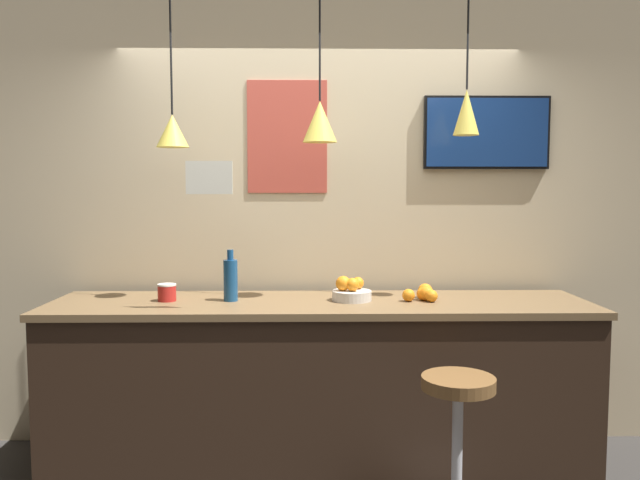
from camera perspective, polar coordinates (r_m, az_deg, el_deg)
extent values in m
cube|color=beige|center=(3.99, -0.12, 2.11)|extent=(8.00, 0.06, 2.90)
cube|color=black|center=(3.70, 0.00, -13.50)|extent=(3.02, 0.69, 0.95)
cube|color=brown|center=(3.57, 0.00, -5.92)|extent=(3.06, 0.73, 0.04)
cylinder|color=#B7B7BC|center=(3.15, 12.41, -19.15)|extent=(0.05, 0.05, 0.69)
cylinder|color=brown|center=(3.02, 12.53, -12.66)|extent=(0.34, 0.34, 0.06)
cylinder|color=beige|center=(3.59, 2.92, -5.09)|extent=(0.23, 0.23, 0.06)
sphere|color=orange|center=(3.64, 3.48, -3.94)|extent=(0.07, 0.07, 0.07)
sphere|color=orange|center=(3.57, 2.13, -3.99)|extent=(0.09, 0.09, 0.09)
sphere|color=orange|center=(3.56, 2.99, -4.10)|extent=(0.08, 0.08, 0.08)
sphere|color=orange|center=(3.72, 9.60, -4.59)|extent=(0.08, 0.08, 0.08)
sphere|color=orange|center=(3.59, 10.15, -5.06)|extent=(0.07, 0.07, 0.07)
sphere|color=orange|center=(3.64, 9.41, -4.87)|extent=(0.08, 0.08, 0.08)
sphere|color=orange|center=(3.62, 9.73, -4.84)|extent=(0.08, 0.08, 0.08)
sphere|color=orange|center=(3.65, 9.40, -4.87)|extent=(0.07, 0.07, 0.07)
sphere|color=orange|center=(3.59, 8.09, -5.02)|extent=(0.07, 0.07, 0.07)
cylinder|color=navy|center=(3.59, -8.18, -3.68)|extent=(0.08, 0.08, 0.24)
cylinder|color=navy|center=(3.58, -8.20, -1.35)|extent=(0.04, 0.04, 0.06)
cylinder|color=red|center=(3.67, -13.82, -4.76)|extent=(0.10, 0.10, 0.09)
cylinder|color=white|center=(3.66, -13.83, -4.00)|extent=(0.11, 0.11, 0.01)
cylinder|color=black|center=(3.73, -13.48, 16.85)|extent=(0.01, 0.01, 0.75)
cone|color=#EAD14C|center=(3.66, -13.34, 9.68)|extent=(0.18, 0.18, 0.18)
sphere|color=#F9EFCC|center=(3.65, -13.32, 8.57)|extent=(0.04, 0.04, 0.04)
cylinder|color=black|center=(3.66, -0.02, 17.84)|extent=(0.01, 0.01, 0.67)
cone|color=#EAD14C|center=(3.58, -0.02, 10.77)|extent=(0.20, 0.20, 0.23)
sphere|color=#F9EFCC|center=(3.58, -0.01, 9.24)|extent=(0.04, 0.04, 0.04)
cylinder|color=black|center=(3.77, 13.37, 17.83)|extent=(0.01, 0.01, 0.61)
cone|color=#EAD14C|center=(3.70, 13.24, 11.29)|extent=(0.15, 0.15, 0.26)
sphere|color=#F9EFCC|center=(3.69, 13.21, 9.62)|extent=(0.04, 0.04, 0.04)
cube|color=black|center=(4.11, 14.98, 9.46)|extent=(0.79, 0.04, 0.45)
cube|color=navy|center=(4.09, 15.06, 9.48)|extent=(0.76, 0.01, 0.42)
cube|color=white|center=(3.26, -10.10, 5.64)|extent=(0.24, 0.01, 0.17)
cube|color=#C64C3D|center=(3.97, -3.02, 9.40)|extent=(0.50, 0.01, 0.70)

